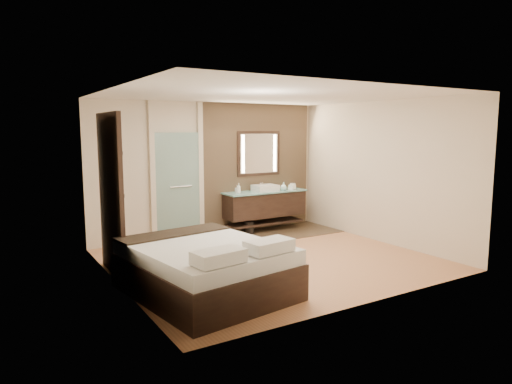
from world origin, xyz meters
TOP-DOWN VIEW (x-y plane):
  - floor at (0.00, 0.00)m, footprint 5.00×5.00m
  - tile_strip at (0.60, 1.60)m, footprint 3.80×1.30m
  - stone_wall at (1.10, 2.21)m, footprint 2.60×0.08m
  - vanity at (1.10, 1.92)m, footprint 1.85×0.55m
  - mirror_unit at (1.10, 2.16)m, footprint 1.06×0.04m
  - frosted_door at (-0.75, 2.20)m, footprint 1.10×0.12m
  - shoji_partition at (-2.43, 0.60)m, footprint 0.06×1.20m
  - bed at (-1.60, -0.87)m, footprint 1.99×2.35m
  - bath_mat at (0.40, 1.02)m, footprint 0.81×0.65m
  - waste_bin at (0.67, 1.85)m, footprint 0.25×0.25m
  - tissue_box at (1.75, 1.83)m, footprint 0.15×0.15m
  - soap_bottle_a at (0.46, 1.90)m, footprint 0.10×0.10m
  - soap_bottle_b at (0.44, 1.94)m, footprint 0.07×0.07m
  - soap_bottle_c at (1.51, 1.80)m, footprint 0.14×0.14m
  - cup at (1.92, 2.04)m, footprint 0.16×0.16m

SIDE VIEW (x-z plane):
  - floor at x=0.00m, z-range 0.00..0.00m
  - tile_strip at x=0.60m, z-range 0.00..0.01m
  - bath_mat at x=0.40m, z-range 0.01..0.03m
  - waste_bin at x=0.67m, z-range 0.00..0.26m
  - bed at x=-1.60m, z-range -0.07..0.75m
  - vanity at x=1.10m, z-range 0.14..1.02m
  - tissue_box at x=1.75m, z-range 0.86..0.97m
  - cup at x=1.92m, z-range 0.86..0.97m
  - soap_bottle_b at x=0.44m, z-range 0.86..1.02m
  - soap_bottle_c at x=1.51m, z-range 0.86..1.03m
  - soap_bottle_a at x=0.46m, z-range 0.86..1.06m
  - frosted_door at x=-0.75m, z-range -0.21..2.49m
  - shoji_partition at x=-2.43m, z-range 0.01..2.41m
  - stone_wall at x=1.10m, z-range 0.00..2.70m
  - mirror_unit at x=1.10m, z-range 1.17..2.13m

